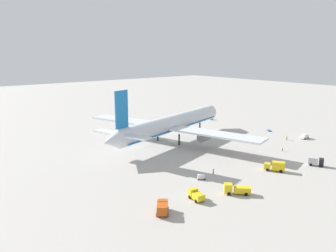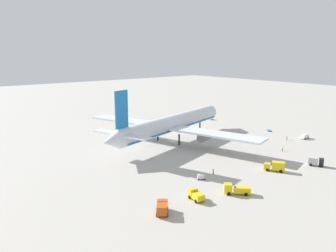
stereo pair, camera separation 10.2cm
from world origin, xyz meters
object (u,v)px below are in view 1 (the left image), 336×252
Objects in this scene: baggage_cart_1 at (269,130)px; service_truck_2 at (236,189)px; service_truck_1 at (316,161)px; ground_worker_0 at (213,171)px; service_truck_0 at (162,208)px; service_van at (305,136)px; ground_worker_1 at (282,149)px; traffic_cone_1 at (158,118)px; service_truck_3 at (196,195)px; service_truck_4 at (275,166)px; airliner at (171,124)px; baggage_cart_2 at (201,177)px; ground_worker_2 at (287,138)px; baggage_cart_0 at (211,118)px; traffic_cone_0 at (165,118)px.

service_truck_2 is at bearing -151.84° from baggage_cart_1.
ground_worker_0 is at bearing 153.39° from service_truck_1.
service_truck_0 is 93.11m from service_van.
ground_worker_1 is 82.84m from traffic_cone_1.
service_truck_1 is 2.93× the size of ground_worker_0.
service_truck_4 is (34.46, -0.50, 0.36)m from service_truck_3.
service_truck_2 is 0.99× the size of service_truck_4.
airliner is 48.84× the size of ground_worker_1.
ground_worker_0 reaches higher than traffic_cone_1.
airliner is at bearing 163.57° from baggage_cart_1.
service_truck_0 is at bearing -156.57° from baggage_cart_2.
service_truck_3 reaches higher than traffic_cone_1.
service_truck_3 is 19.80m from ground_worker_0.
ground_worker_2 is at bearing 26.60° from ground_worker_1.
ground_worker_2 reaches higher than baggage_cart_0.
ground_worker_1 is at bearing 1.52° from baggage_cart_2.
service_truck_2 is 47.55m from ground_worker_1.
service_truck_4 reaches higher than ground_worker_2.
ground_worker_1 is (-23.74, -59.74, 0.02)m from baggage_cart_0.
baggage_cart_2 is 6.01m from ground_worker_0.
service_truck_2 is 2.04× the size of baggage_cart_1.
service_truck_4 is 1.39× the size of service_van.
baggage_cart_1 is (92.46, 33.85, -1.20)m from service_truck_0.
service_van reaches higher than traffic_cone_0.
baggage_cart_2 is (-69.37, -5.76, -0.21)m from service_van.
service_truck_3 is at bearing -122.48° from traffic_cone_1.
service_truck_0 reaches higher than baggage_cart_1.
ground_worker_0 is (6.29, 14.24, -0.48)m from service_truck_2.
airliner is 59.38m from service_van.
baggage_cart_2 is at bearing -160.99° from baggage_cart_1.
airliner is at bearing -125.92° from traffic_cone_0.
airliner reaches higher than ground_worker_2.
service_truck_1 is at bearing -132.77° from ground_worker_2.
service_van is 1.60× the size of baggage_cart_0.
service_van is (48.93, -32.98, -6.71)m from airliner.
airliner is 53.49m from baggage_cart_0.
ground_worker_2 is (55.15, 8.62, 0.02)m from ground_worker_0.
traffic_cone_0 is at bearing 98.28° from ground_worker_2.
service_truck_4 reaches higher than traffic_cone_1.
airliner is 53.64m from traffic_cone_1.
traffic_cone_1 is at bearing 63.04° from ground_worker_0.
airliner is 147.30× the size of traffic_cone_1.
traffic_cone_1 is at bearing 87.63° from ground_worker_1.
service_van is at bearing -74.93° from traffic_cone_1.
service_truck_4 is 11.79× the size of traffic_cone_0.
service_van is 63.61m from ground_worker_0.
service_truck_4 is 3.61× the size of ground_worker_2.
baggage_cart_1 is 5.71× the size of traffic_cone_1.
service_van reaches higher than ground_worker_0.
ground_worker_0 reaches higher than baggage_cart_0.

